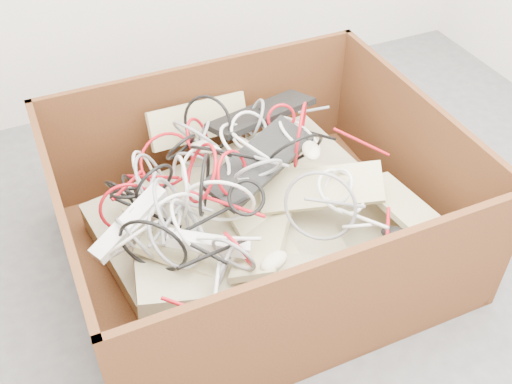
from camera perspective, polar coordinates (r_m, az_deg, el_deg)
name	(u,v)px	position (r m, az deg, el deg)	size (l,w,h in m)	color
ground	(349,283)	(2.26, 8.71, -8.47)	(3.00, 3.00, 0.00)	#49494B
cardboard_box	(253,230)	(2.23, -0.26, -3.63)	(1.33, 1.10, 0.56)	#3D200F
keyboard_pile	(267,189)	(2.16, 1.01, 0.31)	(1.02, 0.99, 0.33)	tan
mice_scatter	(271,183)	(2.08, 1.47, 0.83)	(0.80, 0.76, 0.19)	beige
power_strip_left	(129,223)	(1.96, -11.85, -2.83)	(0.30, 0.06, 0.04)	white
power_strip_right	(208,243)	(1.90, -4.50, -4.84)	(0.26, 0.05, 0.04)	white
vga_plug	(367,177)	(2.15, 10.42, 1.41)	(0.04, 0.04, 0.02)	#0B32A9
cable_tangle	(210,184)	(2.04, -4.31, 0.75)	(1.17, 0.95, 0.42)	gray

